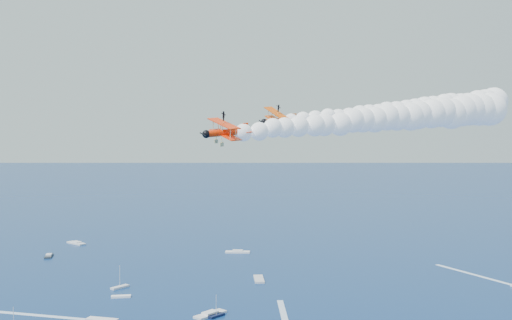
# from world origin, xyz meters

# --- Properties ---
(biplane_lead) EXTENTS (11.77, 12.62, 8.36)m
(biplane_lead) POSITION_xyz_m (2.84, 21.69, 58.50)
(biplane_lead) COLOR #E14B04
(biplane_trail) EXTENTS (11.79, 12.66, 7.54)m
(biplane_trail) POSITION_xyz_m (-3.69, -1.94, 56.38)
(biplane_trail) COLOR #FF3005
(smoke_trail_lead) EXTENTS (63.77, 58.97, 11.25)m
(smoke_trail_lead) POSITION_xyz_m (28.28, 38.15, 60.81)
(smoke_trail_lead) COLOR white
(smoke_trail_trail) EXTENTS (63.78, 59.33, 11.25)m
(smoke_trail_trail) POSITION_xyz_m (21.62, 14.72, 58.69)
(smoke_trail_trail) COLOR white
(spectator_boats) EXTENTS (218.80, 171.55, 0.70)m
(spectator_boats) POSITION_xyz_m (-13.33, 95.55, 0.35)
(spectator_boats) COLOR white
(spectator_boats) RESTS_ON ground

